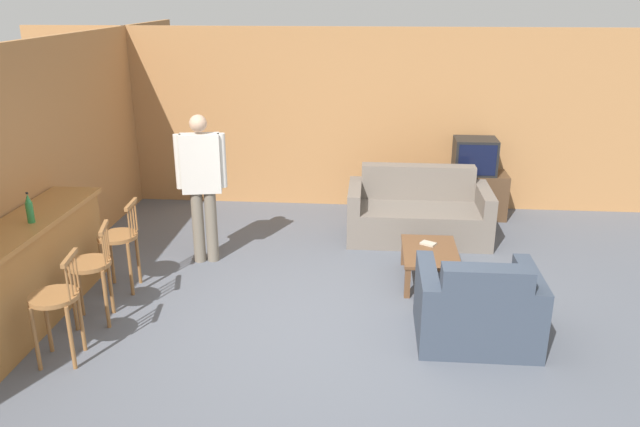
{
  "coord_description": "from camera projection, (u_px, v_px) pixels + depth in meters",
  "views": [
    {
      "loc": [
        0.42,
        -5.27,
        3.07
      ],
      "look_at": [
        -0.1,
        0.9,
        0.85
      ],
      "focal_mm": 35.0,
      "sensor_mm": 36.0,
      "label": 1
    }
  ],
  "objects": [
    {
      "name": "ground_plane",
      "position": [
        323.0,
        328.0,
        6.01
      ],
      "size": [
        24.0,
        24.0,
        0.0
      ],
      "primitive_type": "plane",
      "color": "#565B66"
    },
    {
      "name": "wall_back",
      "position": [
        344.0,
        119.0,
        9.09
      ],
      "size": [
        9.4,
        0.08,
        2.6
      ],
      "color": "#B27A47",
      "rests_on": "ground_plane"
    },
    {
      "name": "wall_left",
      "position": [
        57.0,
        155.0,
        7.11
      ],
      "size": [
        0.08,
        8.74,
        2.6
      ],
      "color": "#B27A47",
      "rests_on": "ground_plane"
    },
    {
      "name": "bar_counter",
      "position": [
        31.0,
        271.0,
        6.03
      ],
      "size": [
        0.55,
        2.27,
        1.01
      ],
      "color": "#A87038",
      "rests_on": "ground_plane"
    },
    {
      "name": "bar_chair_near",
      "position": [
        57.0,
        304.0,
        5.31
      ],
      "size": [
        0.47,
        0.47,
        0.99
      ],
      "color": "#996638",
      "rests_on": "ground_plane"
    },
    {
      "name": "bar_chair_mid",
      "position": [
        91.0,
        270.0,
        5.95
      ],
      "size": [
        0.51,
        0.51,
        0.99
      ],
      "color": "#996638",
      "rests_on": "ground_plane"
    },
    {
      "name": "bar_chair_far",
      "position": [
        120.0,
        242.0,
        6.62
      ],
      "size": [
        0.45,
        0.45,
        0.99
      ],
      "color": "#996638",
      "rests_on": "ground_plane"
    },
    {
      "name": "couch_far",
      "position": [
        418.0,
        214.0,
        8.15
      ],
      "size": [
        1.81,
        0.94,
        0.89
      ],
      "color": "#70665B",
      "rests_on": "ground_plane"
    },
    {
      "name": "armchair_near",
      "position": [
        477.0,
        309.0,
        5.71
      ],
      "size": [
        1.08,
        0.9,
        0.87
      ],
      "color": "#384251",
      "rests_on": "ground_plane"
    },
    {
      "name": "coffee_table",
      "position": [
        430.0,
        255.0,
        6.89
      ],
      "size": [
        0.6,
        0.93,
        0.37
      ],
      "color": "brown",
      "rests_on": "ground_plane"
    },
    {
      "name": "tv_unit",
      "position": [
        471.0,
        195.0,
        8.9
      ],
      "size": [
        0.95,
        0.49,
        0.64
      ],
      "color": "#513823",
      "rests_on": "ground_plane"
    },
    {
      "name": "tv",
      "position": [
        475.0,
        156.0,
        8.7
      ],
      "size": [
        0.58,
        0.47,
        0.5
      ],
      "color": "black",
      "rests_on": "tv_unit"
    },
    {
      "name": "bottle",
      "position": [
        29.0,
        209.0,
        5.81
      ],
      "size": [
        0.07,
        0.07,
        0.3
      ],
      "color": "#2D7F3D",
      "rests_on": "bar_counter"
    },
    {
      "name": "book_on_table",
      "position": [
        428.0,
        244.0,
        7.03
      ],
      "size": [
        0.2,
        0.18,
        0.02
      ],
      "color": "#B7AD99",
      "rests_on": "coffee_table"
    },
    {
      "name": "person_by_window",
      "position": [
        202.0,
        181.0,
        7.18
      ],
      "size": [
        0.57,
        0.26,
        1.77
      ],
      "color": "#756B5B",
      "rests_on": "ground_plane"
    }
  ]
}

